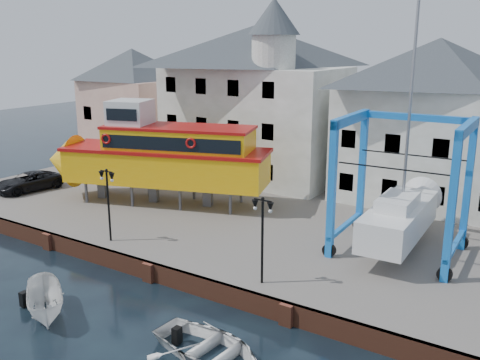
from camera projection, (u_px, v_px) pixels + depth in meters
The scene contains 13 objects.
ground at pixel (150, 281), 27.55m from camera, with size 140.00×140.00×0.00m, color black.
hardstanding at pixel (260, 215), 36.34m from camera, with size 44.00×22.00×1.00m, color #655F5C.
quay_wall at pixel (151, 271), 27.51m from camera, with size 44.00×0.47×1.00m.
building_pink at pixel (134, 105), 50.08m from camera, with size 8.00×7.00×10.30m.
building_white_main at pixel (256, 100), 43.17m from camera, with size 14.00×8.30×14.00m.
building_white_right at pixel (433, 122), 36.53m from camera, with size 12.00×8.00×11.20m.
lamp_post_left at pixel (107, 187), 29.58m from camera, with size 1.12×0.32×4.20m.
lamp_post_right at pixel (263, 219), 24.30m from camera, with size 1.12×0.32×4.20m.
tour_boat at pixel (153, 155), 36.85m from camera, with size 16.67×8.78×7.09m.
travel_lift at pixel (403, 207), 28.76m from camera, with size 6.69×9.30×13.93m.
van at pixel (29, 182), 40.34m from camera, with size 2.28×4.95×1.37m, color black.
motorboat_a at pixel (47, 316), 24.06m from camera, with size 1.58×4.21×1.63m, color white.
motorboat_b at pixel (209, 356), 21.00m from camera, with size 3.56×4.98×1.03m, color white.
Camera 1 is at (17.72, -18.69, 12.04)m, focal length 40.00 mm.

